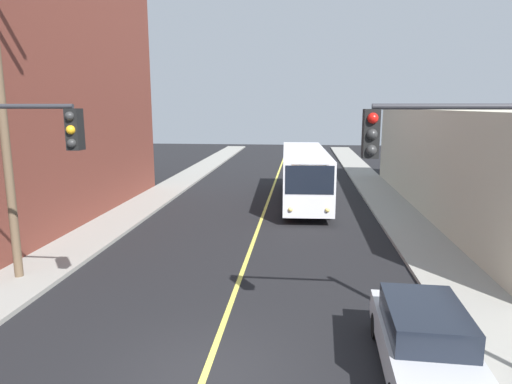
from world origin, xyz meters
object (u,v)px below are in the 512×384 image
(traffic_signal_left_corner, at_px, (3,169))
(traffic_signal_right_corner, at_px, (466,183))
(city_bus, at_px, (304,173))
(parked_car_silver, at_px, (423,339))

(traffic_signal_left_corner, height_order, traffic_signal_right_corner, same)
(traffic_signal_right_corner, bearing_deg, traffic_signal_left_corner, 174.75)
(city_bus, distance_m, traffic_signal_left_corner, 18.77)
(city_bus, distance_m, traffic_signal_right_corner, 18.43)
(city_bus, relative_size, traffic_signal_left_corner, 2.04)
(parked_car_silver, distance_m, traffic_signal_right_corner, 3.52)
(city_bus, xyz_separation_m, parked_car_silver, (2.58, -18.07, -0.98))
(parked_car_silver, bearing_deg, traffic_signal_left_corner, 173.89)
(traffic_signal_right_corner, bearing_deg, parked_car_silver, -171.32)
(city_bus, height_order, traffic_signal_right_corner, traffic_signal_right_corner)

